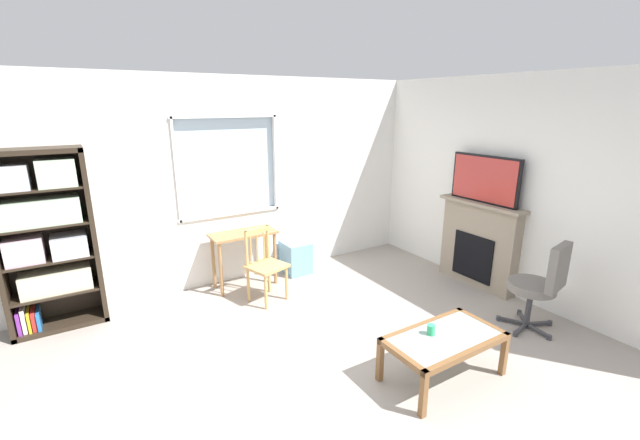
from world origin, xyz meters
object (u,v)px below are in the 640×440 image
Objects in this scene: wooden_chair at (265,264)px; office_chair at (541,282)px; bookshelf at (45,234)px; fireplace at (478,244)px; coffee_table at (444,342)px; plastic_drawer_unit at (296,257)px; desk_under_window at (244,243)px; sippy_cup at (431,330)px; tv at (485,179)px.

office_chair reaches higher than wooden_chair.
bookshelf reaches higher than fireplace.
coffee_table is (-1.90, -1.15, -0.22)m from fireplace.
bookshelf is 4.28× the size of plastic_drawer_unit.
office_chair is (2.22, -2.69, -0.04)m from desk_under_window.
office_chair is at bearing -111.32° from fireplace.
wooden_chair is at bearing 106.16° from sippy_cup.
desk_under_window is 3.09m from fireplace.
desk_under_window is at bearing 149.24° from tv.
office_chair is at bearing -2.14° from sippy_cup.
coffee_table is at bearing -74.41° from desk_under_window.
coffee_table is 0.16m from sippy_cup.
tv is 10.67× the size of sippy_cup.
bookshelf is 3.02m from plastic_drawer_unit.
sippy_cup is at bearing -151.75° from fireplace.
bookshelf reaches higher than plastic_drawer_unit.
office_chair is at bearing -32.89° from bookshelf.
office_chair is (-0.42, -1.12, -0.88)m from tv.
desk_under_window is 3.18m from tv.
fireplace is (4.77, -1.68, -0.48)m from bookshelf.
fireplace is 13.10× the size of sippy_cup.
bookshelf is 2.01× the size of tv.
tv reaches higher than wooden_chair.
tv is (2.58, -1.06, 0.97)m from wooden_chair.
wooden_chair is 0.94× the size of tv.
plastic_drawer_unit is at bearing -1.12° from bookshelf.
tv is at bearing -30.76° from desk_under_window.
fireplace is at bearing 28.25° from sippy_cup.
plastic_drawer_unit is 2.78m from coffee_table.
sippy_cup reaches higher than coffee_table.
bookshelf is at bearing 160.55° from tv.
tv is 2.44m from sippy_cup.
wooden_chair is 2.21m from sippy_cup.
plastic_drawer_unit is at bearing 87.53° from sippy_cup.
plastic_drawer_unit is (0.79, 0.05, -0.37)m from desk_under_window.
bookshelf reaches higher than sippy_cup.
fireplace is 1.21m from office_chair.
tv is at bearing 31.44° from coffee_table.
wooden_chair is at bearing -142.27° from plastic_drawer_unit.
sippy_cup is at bearing -75.61° from desk_under_window.
fireplace is 1.13× the size of coffee_table.
fireplace reaches higher than coffee_table.
coffee_table is at bearing -178.93° from office_chair.
fireplace reaches higher than wooden_chair.
coffee_table is at bearing -90.69° from plastic_drawer_unit.
tv is at bearing 69.49° from office_chair.
bookshelf is 1.64× the size of fireplace.
bookshelf is 5.18m from office_chair.
coffee_table is at bearing -44.58° from bookshelf.
tv is 0.96× the size of office_chair.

